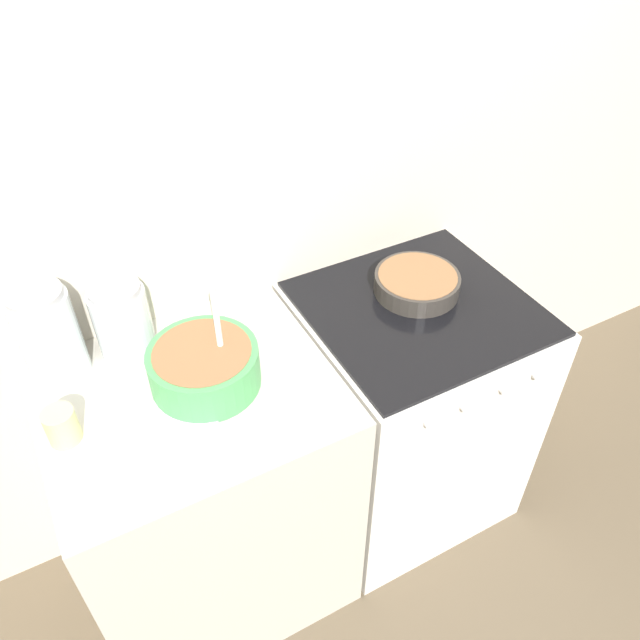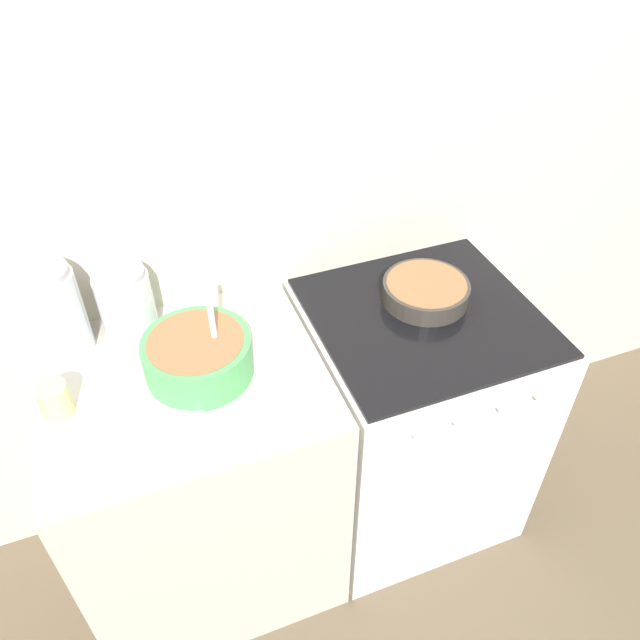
{
  "view_description": "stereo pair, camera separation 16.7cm",
  "coord_description": "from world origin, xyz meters",
  "px_view_note": "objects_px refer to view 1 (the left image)",
  "views": [
    {
      "loc": [
        -0.59,
        -0.81,
        2.13
      ],
      "look_at": [
        0.03,
        0.36,
        0.98
      ],
      "focal_mm": 35.0,
      "sensor_mm": 36.0,
      "label": 1
    },
    {
      "loc": [
        -0.44,
        -0.88,
        2.13
      ],
      "look_at": [
        0.03,
        0.36,
        0.98
      ],
      "focal_mm": 35.0,
      "sensor_mm": 36.0,
      "label": 2
    }
  ],
  "objects_px": {
    "baking_pan": "(417,283)",
    "storage_jar_middle": "(123,324)",
    "mixing_bowl": "(204,365)",
    "stove": "(406,408)",
    "storage_jar_left": "(51,340)",
    "tin_can": "(62,426)"
  },
  "relations": [
    {
      "from": "baking_pan",
      "to": "storage_jar_middle",
      "type": "height_order",
      "value": "storage_jar_middle"
    },
    {
      "from": "mixing_bowl",
      "to": "storage_jar_middle",
      "type": "xyz_separation_m",
      "value": [
        -0.14,
        0.22,
        0.03
      ]
    },
    {
      "from": "stove",
      "to": "storage_jar_left",
      "type": "relative_size",
      "value": 3.41
    },
    {
      "from": "baking_pan",
      "to": "mixing_bowl",
      "type": "bearing_deg",
      "value": -175.04
    },
    {
      "from": "mixing_bowl",
      "to": "baking_pan",
      "type": "relative_size",
      "value": 1.15
    },
    {
      "from": "tin_can",
      "to": "stove",
      "type": "bearing_deg",
      "value": 0.43
    },
    {
      "from": "mixing_bowl",
      "to": "storage_jar_middle",
      "type": "distance_m",
      "value": 0.27
    },
    {
      "from": "baking_pan",
      "to": "storage_jar_middle",
      "type": "relative_size",
      "value": 1.19
    },
    {
      "from": "stove",
      "to": "mixing_bowl",
      "type": "relative_size",
      "value": 3.08
    },
    {
      "from": "mixing_bowl",
      "to": "storage_jar_left",
      "type": "height_order",
      "value": "mixing_bowl"
    },
    {
      "from": "storage_jar_middle",
      "to": "tin_can",
      "type": "relative_size",
      "value": 2.39
    },
    {
      "from": "stove",
      "to": "storage_jar_middle",
      "type": "distance_m",
      "value": 1.02
    },
    {
      "from": "stove",
      "to": "mixing_bowl",
      "type": "distance_m",
      "value": 0.86
    },
    {
      "from": "baking_pan",
      "to": "tin_can",
      "type": "distance_m",
      "value": 1.07
    },
    {
      "from": "stove",
      "to": "tin_can",
      "type": "bearing_deg",
      "value": -179.57
    },
    {
      "from": "baking_pan",
      "to": "tin_can",
      "type": "relative_size",
      "value": 2.85
    },
    {
      "from": "stove",
      "to": "baking_pan",
      "type": "xyz_separation_m",
      "value": [
        0.03,
        0.07,
        0.5
      ]
    },
    {
      "from": "stove",
      "to": "storage_jar_left",
      "type": "distance_m",
      "value": 1.18
    },
    {
      "from": "stove",
      "to": "mixing_bowl",
      "type": "bearing_deg",
      "value": 179.55
    },
    {
      "from": "baking_pan",
      "to": "stove",
      "type": "bearing_deg",
      "value": -115.34
    },
    {
      "from": "mixing_bowl",
      "to": "tin_can",
      "type": "height_order",
      "value": "mixing_bowl"
    },
    {
      "from": "stove",
      "to": "tin_can",
      "type": "relative_size",
      "value": 10.06
    }
  ]
}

